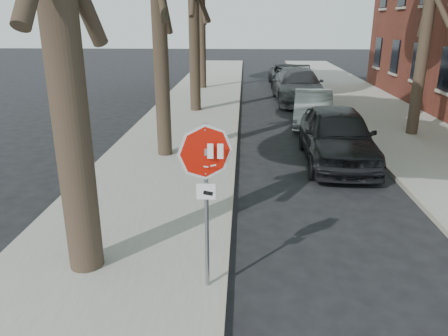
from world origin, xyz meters
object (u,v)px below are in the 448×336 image
object	(u,v)px
car_d	(288,76)
car_b	(313,108)
car_a	(337,135)
stop_sign	(206,176)
car_c	(298,85)

from	to	relation	value
car_d	car_b	bearing A→B (deg)	-90.04
car_b	car_a	bearing A→B (deg)	-82.61
stop_sign	car_b	world-z (taller)	stop_sign
stop_sign	car_d	distance (m)	22.91
car_a	car_b	world-z (taller)	car_a
car_a	stop_sign	bearing A→B (deg)	-114.03
stop_sign	car_d	size ratio (longest dim) A/B	0.54
car_c	car_d	bearing A→B (deg)	88.64
car_a	car_c	world-z (taller)	car_c
car_b	car_d	size ratio (longest dim) A/B	0.87
stop_sign	car_d	bearing A→B (deg)	81.71
car_c	car_d	size ratio (longest dim) A/B	1.20
car_c	car_d	xyz separation A→B (m)	(0.00, 5.66, -0.17)
stop_sign	car_c	world-z (taller)	stop_sign
car_d	stop_sign	bearing A→B (deg)	-98.33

